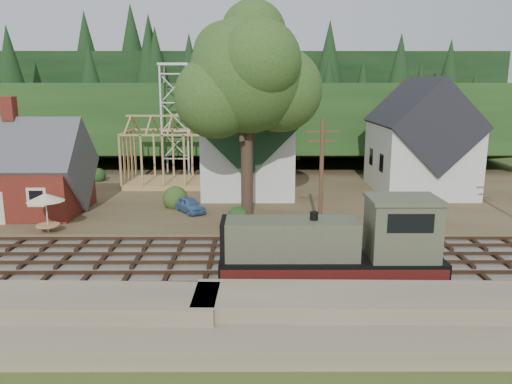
{
  "coord_description": "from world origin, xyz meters",
  "views": [
    {
      "loc": [
        2.57,
        -27.24,
        10.15
      ],
      "look_at": [
        2.68,
        6.0,
        3.0
      ],
      "focal_mm": 35.0,
      "sensor_mm": 36.0,
      "label": 1
    }
  ],
  "objects": [
    {
      "name": "railroad_bed",
      "position": [
        0.0,
        0.0,
        0.08
      ],
      "size": [
        64.0,
        11.0,
        0.16
      ],
      "primitive_type": "cube",
      "color": "#726B5B",
      "rests_on": "ground"
    },
    {
      "name": "hillside",
      "position": [
        0.0,
        42.0,
        0.0
      ],
      "size": [
        70.0,
        28.96,
        12.74
      ],
      "primitive_type": "cube",
      "rotation": [
        -0.17,
        0.0,
        0.0
      ],
      "color": "#1E3F19",
      "rests_on": "ground"
    },
    {
      "name": "lattice_tower",
      "position": [
        -6.0,
        28.0,
        10.03
      ],
      "size": [
        3.2,
        3.2,
        12.12
      ],
      "color": "silver",
      "rests_on": "village_flat"
    },
    {
      "name": "ridge",
      "position": [
        0.0,
        58.0,
        0.0
      ],
      "size": [
        80.0,
        20.0,
        12.0
      ],
      "primitive_type": "cube",
      "color": "black",
      "rests_on": "ground"
    },
    {
      "name": "car_blue",
      "position": [
        -2.56,
        11.02,
        0.89
      ],
      "size": [
        3.06,
        3.63,
        1.17
      ],
      "primitive_type": "imported",
      "rotation": [
        0.0,
        0.0,
        0.59
      ],
      "color": "#5379B3",
      "rests_on": "village_flat"
    },
    {
      "name": "farmhouse",
      "position": [
        18.0,
        19.0,
        4.87
      ],
      "size": [
        8.4,
        10.8,
        10.6
      ],
      "color": "silver",
      "rests_on": "village_flat"
    },
    {
      "name": "patio_set",
      "position": [
        -11.51,
        5.51,
        2.63
      ],
      "size": [
        2.46,
        2.46,
        2.74
      ],
      "color": "silver",
      "rests_on": "village_flat"
    },
    {
      "name": "telegraph_pole_near",
      "position": [
        7.0,
        5.2,
        4.25
      ],
      "size": [
        2.2,
        0.28,
        8.0
      ],
      "color": "#4C331E",
      "rests_on": "ground"
    },
    {
      "name": "depot",
      "position": [
        -16.0,
        11.0,
        3.21
      ],
      "size": [
        10.8,
        7.41,
        9.0
      ],
      "color": "maroon",
      "rests_on": "village_flat"
    },
    {
      "name": "timber_frame",
      "position": [
        -6.0,
        22.0,
        3.27
      ],
      "size": [
        8.2,
        6.2,
        6.99
      ],
      "color": "tan",
      "rests_on": "village_flat"
    },
    {
      "name": "locomotive",
      "position": [
        6.93,
        -3.0,
        2.01
      ],
      "size": [
        11.19,
        2.8,
        4.5
      ],
      "color": "black",
      "rests_on": "railroad_bed"
    },
    {
      "name": "church",
      "position": [
        2.0,
        19.68,
        5.18
      ],
      "size": [
        8.4,
        15.17,
        13.0
      ],
      "color": "silver",
      "rests_on": "village_flat"
    },
    {
      "name": "village_flat",
      "position": [
        0.0,
        18.0,
        0.15
      ],
      "size": [
        64.0,
        26.0,
        0.3
      ],
      "primitive_type": "cube",
      "color": "brown",
      "rests_on": "ground"
    },
    {
      "name": "embankment",
      "position": [
        0.0,
        -8.5,
        0.0
      ],
      "size": [
        64.0,
        5.0,
        1.6
      ],
      "primitive_type": "cube",
      "color": "#7F7259",
      "rests_on": "ground"
    },
    {
      "name": "big_tree",
      "position": [
        2.17,
        10.08,
        10.22
      ],
      "size": [
        10.9,
        8.4,
        14.7
      ],
      "color": "#38281E",
      "rests_on": "village_flat"
    },
    {
      "name": "ground",
      "position": [
        0.0,
        0.0,
        0.0
      ],
      "size": [
        140.0,
        140.0,
        0.0
      ],
      "primitive_type": "plane",
      "color": "#384C1E",
      "rests_on": "ground"
    }
  ]
}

